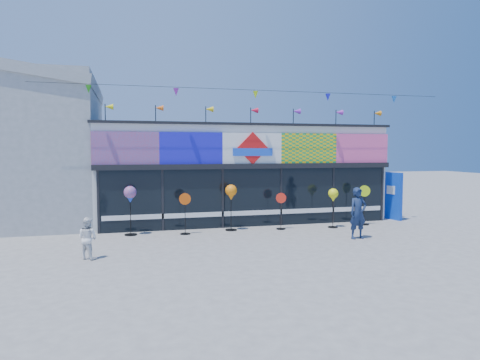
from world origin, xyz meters
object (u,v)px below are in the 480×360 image
object	(u,v)px
spinner_2	(231,194)
spinner_3	(281,210)
blue_sign	(392,196)
child	(88,238)
spinner_5	(364,204)
spinner_0	(130,196)
spinner_4	(333,196)
adult_man	(358,213)
spinner_1	(185,213)

from	to	relation	value
spinner_2	spinner_3	distance (m)	2.02
blue_sign	child	world-z (taller)	blue_sign
spinner_3	spinner_5	distance (m)	3.61
spinner_2	child	bearing A→B (deg)	-147.09
blue_sign	spinner_5	world-z (taller)	blue_sign
blue_sign	child	xyz separation A→B (m)	(-12.28, -3.90, -0.45)
blue_sign	spinner_0	size ratio (longest dim) A/B	1.17
spinner_3	spinner_0	bearing A→B (deg)	177.32
spinner_3	spinner_4	bearing A→B (deg)	-4.80
spinner_3	adult_man	size ratio (longest dim) A/B	0.80
spinner_3	adult_man	bearing A→B (deg)	-50.01
blue_sign	spinner_1	xyz separation A→B (m)	(-9.21, -1.08, -0.25)
spinner_2	spinner_4	world-z (taller)	spinner_2
spinner_5	child	xyz separation A→B (m)	(-10.35, -2.96, -0.26)
blue_sign	spinner_1	size ratio (longest dim) A/B	1.39
blue_sign	adult_man	size ratio (longest dim) A/B	1.17
spinner_4	child	world-z (taller)	spinner_4
spinner_1	child	world-z (taller)	spinner_1
spinner_0	spinner_4	world-z (taller)	spinner_0
spinner_4	child	size ratio (longest dim) A/B	1.31
spinner_0	spinner_5	bearing A→B (deg)	-1.16
spinner_1	spinner_3	size ratio (longest dim) A/B	1.06
blue_sign	spinner_3	world-z (taller)	blue_sign
adult_man	spinner_3	bearing A→B (deg)	125.00
spinner_1	spinner_5	bearing A→B (deg)	1.02
blue_sign	spinner_5	distance (m)	2.16
spinner_5	adult_man	bearing A→B (deg)	-124.87
spinner_3	spinner_5	world-z (taller)	spinner_5
spinner_0	spinner_1	xyz separation A→B (m)	(1.90, -0.32, -0.62)
spinner_0	child	bearing A→B (deg)	-110.41
spinner_5	adult_man	size ratio (longest dim) A/B	0.91
spinner_1	spinner_5	distance (m)	7.28
blue_sign	spinner_0	xyz separation A→B (m)	(-11.11, -0.76, 0.37)
spinner_3	spinner_4	size ratio (longest dim) A/B	0.91
spinner_4	spinner_5	bearing A→B (deg)	9.39
blue_sign	child	distance (m)	12.90
spinner_4	blue_sign	bearing A→B (deg)	19.14
spinner_2	spinner_3	world-z (taller)	spinner_2
spinner_0	spinner_2	xyz separation A→B (m)	(3.67, -0.01, -0.02)
spinner_3	spinner_5	size ratio (longest dim) A/B	0.87
blue_sign	spinner_3	distance (m)	5.64
spinner_1	spinner_4	size ratio (longest dim) A/B	0.97
spinner_1	child	distance (m)	4.18
spinner_3	adult_man	xyz separation A→B (m)	(1.94, -2.31, 0.14)
spinner_5	child	bearing A→B (deg)	-164.05
blue_sign	child	bearing A→B (deg)	-172.63
spinner_2	child	world-z (taller)	spinner_2
spinner_0	spinner_5	distance (m)	9.20
spinner_1	spinner_5	xyz separation A→B (m)	(7.28, 0.13, 0.06)
blue_sign	spinner_4	distance (m)	3.65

